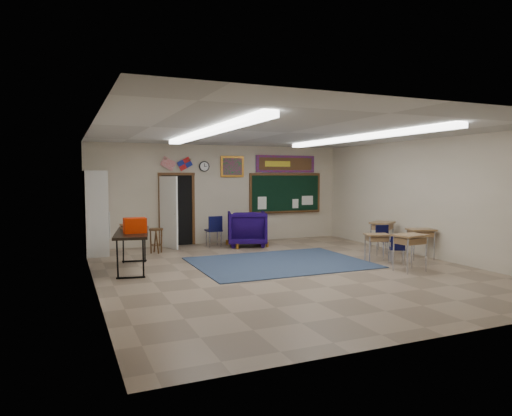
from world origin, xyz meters
name	(u,v)px	position (x,y,z in m)	size (l,w,h in m)	color
floor	(288,270)	(0.00, 0.00, 0.00)	(9.00, 9.00, 0.00)	gray
back_wall	(221,194)	(0.00, 4.50, 1.50)	(8.00, 0.04, 3.00)	beige
front_wall	(449,221)	(0.00, -4.50, 1.50)	(8.00, 0.04, 3.00)	beige
left_wall	(93,207)	(-4.00, 0.00, 1.50)	(0.04, 9.00, 3.00)	beige
right_wall	(429,198)	(4.00, 0.00, 1.50)	(0.04, 9.00, 3.00)	beige
ceiling	(288,132)	(0.00, 0.00, 3.00)	(8.00, 9.00, 0.04)	silver
area_rug	(280,262)	(0.20, 0.80, 0.01)	(4.00, 3.00, 0.02)	#2D3D56
fluorescent_strips	(288,135)	(0.00, 0.00, 2.94)	(3.86, 6.00, 0.10)	white
doorway	(174,210)	(-1.50, 4.35, 1.06)	(1.10, 0.89, 2.16)	black
chalkboard	(286,194)	(2.20, 4.46, 1.46)	(2.55, 0.14, 1.30)	#563318
bulletin_board	(286,164)	(2.20, 4.47, 2.45)	(2.10, 0.05, 0.55)	red
framed_art_print	(232,167)	(0.35, 4.47, 2.35)	(0.75, 0.05, 0.65)	#A66820
wall_clock	(204,166)	(-0.55, 4.47, 2.35)	(0.32, 0.05, 0.32)	black
wall_flags	(177,162)	(-1.40, 4.44, 2.48)	(1.16, 0.06, 0.70)	red
storage_cabinet	(96,213)	(-3.71, 3.85, 1.10)	(0.59, 1.25, 2.20)	silver
wingback_armchair	(247,228)	(0.47, 3.56, 0.51)	(1.10, 1.13, 1.03)	#130539
student_chair_reading	(214,231)	(-0.48, 3.82, 0.45)	(0.45, 0.45, 0.91)	black
student_chair_desk_a	(397,249)	(2.64, -0.44, 0.35)	(0.35, 0.35, 0.71)	black
student_chair_desk_b	(385,241)	(3.06, 0.50, 0.40)	(0.40, 0.40, 0.80)	black
student_desk_front_left	(377,246)	(2.42, 0.01, 0.38)	(0.67, 0.58, 0.68)	#9E7749
student_desk_front_right	(382,235)	(3.46, 1.14, 0.46)	(0.85, 0.80, 0.82)	#9E7749
student_desk_back_left	(410,251)	(2.38, -1.16, 0.45)	(0.72, 0.57, 0.81)	#9E7749
student_desk_back_right	(421,242)	(3.65, -0.11, 0.42)	(0.74, 0.64, 0.76)	#9E7749
folding_table	(133,249)	(-3.13, 1.37, 0.46)	(1.04, 2.14, 1.17)	black
wooden_stool	(156,240)	(-2.24, 3.35, 0.34)	(0.37, 0.37, 0.66)	#503318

